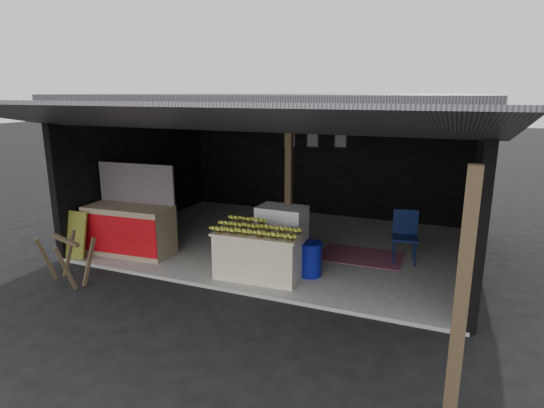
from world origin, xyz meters
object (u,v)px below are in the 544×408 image
at_px(white_crate, 282,232).
at_px(neighbor_stall, 130,227).
at_px(sawhorse, 67,255).
at_px(water_barrel, 310,260).
at_px(plastic_chair, 405,232).
at_px(banana_table, 260,253).

relative_size(white_crate, neighbor_stall, 0.57).
xyz_separation_m(sawhorse, water_barrel, (3.58, 1.71, -0.16)).
distance_m(water_barrel, plastic_chair, 1.92).
height_order(neighbor_stall, plastic_chair, neighbor_stall).
relative_size(banana_table, white_crate, 1.53).
bearing_deg(neighbor_stall, white_crate, 14.78).
bearing_deg(sawhorse, white_crate, 57.09).
bearing_deg(white_crate, sawhorse, -138.75).
height_order(sawhorse, water_barrel, sawhorse).
bearing_deg(plastic_chair, banana_table, -151.53).
bearing_deg(water_barrel, banana_table, -156.59).
relative_size(white_crate, plastic_chair, 1.03).
bearing_deg(banana_table, plastic_chair, 34.99).
xyz_separation_m(neighbor_stall, sawhorse, (-0.07, -1.45, -0.07)).
relative_size(banana_table, plastic_chair, 1.57).
bearing_deg(plastic_chair, neighbor_stall, -171.42).
height_order(banana_table, white_crate, white_crate).
bearing_deg(sawhorse, neighbor_stall, 104.05).
relative_size(sawhorse, plastic_chair, 0.92).
distance_m(neighbor_stall, plastic_chair, 5.12).
relative_size(water_barrel, plastic_chair, 0.59).
xyz_separation_m(banana_table, neighbor_stall, (-2.74, 0.08, 0.11)).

